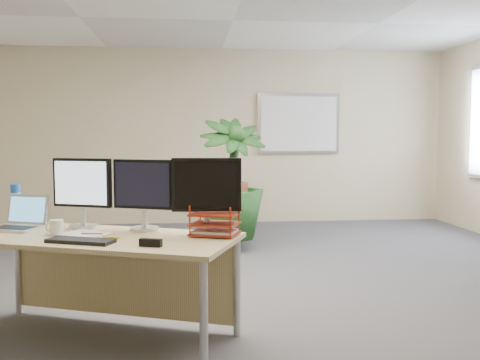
{
  "coord_description": "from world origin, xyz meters",
  "views": [
    {
      "loc": [
        -0.55,
        -4.32,
        1.35
      ],
      "look_at": [
        -0.09,
        0.35,
        0.97
      ],
      "focal_mm": 40.0,
      "sensor_mm": 36.0,
      "label": 1
    }
  ],
  "objects": [
    {
      "name": "monitor_right",
      "position": [
        -0.85,
        -0.63,
        0.98
      ],
      "size": [
        0.42,
        0.2,
        0.49
      ],
      "color": "silver",
      "rests_on": "desk"
    },
    {
      "name": "floor_plant",
      "position": [
        -0.03,
        1.92,
        0.75
      ],
      "size": [
        1.04,
        1.04,
        1.5
      ],
      "primitive_type": "imported",
      "rotation": [
        0.0,
        0.0,
        0.28
      ],
      "color": "#143613",
      "rests_on": "floor"
    },
    {
      "name": "keyboard",
      "position": [
        -1.2,
        -1.04,
        0.72
      ],
      "size": [
        0.44,
        0.28,
        0.02
      ],
      "primitive_type": "cube",
      "rotation": [
        0.0,
        0.0,
        -0.37
      ],
      "color": "black",
      "rests_on": "desk"
    },
    {
      "name": "water_bottle",
      "position": [
        -1.81,
        -0.27,
        0.85
      ],
      "size": [
        0.08,
        0.08,
        0.3
      ],
      "color": "silver",
      "rests_on": "desk"
    },
    {
      "name": "floor",
      "position": [
        0.0,
        0.0,
        0.0
      ],
      "size": [
        8.0,
        8.0,
        0.0
      ],
      "primitive_type": "plane",
      "color": "#45454A",
      "rests_on": "ground"
    },
    {
      "name": "spiral_notebook",
      "position": [
        -1.22,
        -0.79,
        0.71
      ],
      "size": [
        0.37,
        0.35,
        0.01
      ],
      "primitive_type": "cube",
      "rotation": [
        0.0,
        0.0,
        -0.61
      ],
      "color": "white",
      "rests_on": "desk"
    },
    {
      "name": "back_wall",
      "position": [
        0.0,
        4.0,
        1.35
      ],
      "size": [
        7.0,
        0.04,
        2.7
      ],
      "primitive_type": "cube",
      "color": "beige",
      "rests_on": "floor"
    },
    {
      "name": "coffee_mug",
      "position": [
        -1.41,
        -0.75,
        0.75
      ],
      "size": [
        0.13,
        0.09,
        0.1
      ],
      "color": "white",
      "rests_on": "desk"
    },
    {
      "name": "yellow_highlighter",
      "position": [
        -1.03,
        -0.92,
        0.71
      ],
      "size": [
        0.11,
        0.06,
        0.02
      ],
      "primitive_type": "cylinder",
      "rotation": [
        0.0,
        1.57,
        -0.47
      ],
      "color": "yellow",
      "rests_on": "desk"
    },
    {
      "name": "monitor_dark",
      "position": [
        -0.42,
        -0.85,
        0.99
      ],
      "size": [
        0.46,
        0.21,
        0.51
      ],
      "color": "silver",
      "rests_on": "desk"
    },
    {
      "name": "stapler",
      "position": [
        -0.77,
        -1.19,
        0.73
      ],
      "size": [
        0.14,
        0.08,
        0.05
      ],
      "primitive_type": "cube",
      "rotation": [
        0.0,
        0.0,
        -0.37
      ],
      "color": "black",
      "rests_on": "desk"
    },
    {
      "name": "desk",
      "position": [
        -1.12,
        -0.72,
        0.56
      ],
      "size": [
        1.99,
        1.38,
        0.7
      ],
      "color": "tan",
      "rests_on": "floor"
    },
    {
      "name": "orange_pen",
      "position": [
        -1.17,
        -0.83,
        0.72
      ],
      "size": [
        0.14,
        0.02,
        0.01
      ],
      "primitive_type": "cylinder",
      "rotation": [
        0.0,
        1.57,
        -0.09
      ],
      "color": "orange",
      "rests_on": "spiral_notebook"
    },
    {
      "name": "letter_tray",
      "position": [
        -0.37,
        -0.88,
        0.77
      ],
      "size": [
        0.36,
        0.32,
        0.14
      ],
      "color": "#9B2613",
      "rests_on": "desk"
    },
    {
      "name": "laptop",
      "position": [
        -1.72,
        -0.48,
        0.76
      ],
      "size": [
        0.4,
        0.38,
        0.23
      ],
      "color": "#BBBBBF",
      "rests_on": "desk"
    },
    {
      "name": "monitor_left",
      "position": [
        -1.28,
        -0.5,
        0.99
      ],
      "size": [
        0.43,
        0.2,
        0.49
      ],
      "color": "silver",
      "rests_on": "desk"
    },
    {
      "name": "whiteboard",
      "position": [
        1.2,
        3.97,
        1.55
      ],
      "size": [
        1.3,
        0.04,
        0.95
      ],
      "color": "#AAA9AE",
      "rests_on": "back_wall"
    }
  ]
}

